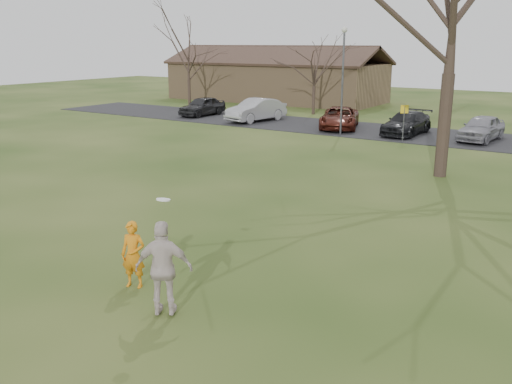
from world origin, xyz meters
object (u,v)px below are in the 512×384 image
(car_1, at_px, (256,110))
(catching_play, at_px, (164,268))
(car_2, at_px, (339,118))
(lamp_post, at_px, (343,68))
(car_0, at_px, (202,106))
(building, at_px, (275,80))
(car_4, at_px, (481,128))
(player_defender, at_px, (133,255))
(car_3, at_px, (407,123))

(car_1, height_order, catching_play, catching_play)
(car_1, distance_m, car_2, 6.34)
(car_1, xyz_separation_m, lamp_post, (7.44, -2.07, 3.15))
(car_0, relative_size, building, 0.20)
(car_4, bearing_deg, player_defender, -89.28)
(car_2, bearing_deg, car_3, -20.05)
(car_4, bearing_deg, car_2, -172.91)
(building, bearing_deg, car_1, -63.95)
(car_3, distance_m, building, 21.88)
(lamp_post, bearing_deg, car_4, 16.94)
(car_1, distance_m, car_3, 10.75)
(car_2, height_order, car_4, car_4)
(car_1, distance_m, lamp_post, 8.34)
(car_2, height_order, lamp_post, lamp_post)
(player_defender, height_order, building, building)
(car_2, bearing_deg, car_4, -19.12)
(car_1, relative_size, catching_play, 1.91)
(catching_play, relative_size, building, 0.12)
(car_0, distance_m, building, 13.23)
(player_defender, bearing_deg, car_0, 105.10)
(car_2, bearing_deg, lamp_post, -83.20)
(car_4, bearing_deg, building, 154.75)
(car_4, height_order, building, building)
(car_3, relative_size, building, 0.23)
(car_3, relative_size, lamp_post, 0.74)
(car_2, relative_size, building, 0.24)
(car_1, xyz_separation_m, building, (-6.56, 13.43, 1.11))
(building, xyz_separation_m, lamp_post, (14.00, -15.50, 2.04))
(player_defender, distance_m, car_3, 24.55)
(player_defender, relative_size, building, 0.08)
(car_0, distance_m, catching_play, 31.87)
(player_defender, bearing_deg, car_4, 64.01)
(car_4, bearing_deg, car_3, -171.94)
(car_3, distance_m, catching_play, 25.39)
(car_3, height_order, car_4, car_4)
(car_2, bearing_deg, player_defender, -95.60)
(car_0, height_order, catching_play, catching_play)
(car_2, distance_m, car_4, 8.65)
(car_0, xyz_separation_m, car_3, (15.82, -0.25, -0.03))
(player_defender, relative_size, car_1, 0.33)
(catching_play, bearing_deg, car_1, 119.48)
(car_0, bearing_deg, car_3, 0.99)
(car_3, relative_size, car_4, 1.11)
(car_4, bearing_deg, car_0, -174.08)
(catching_play, bearing_deg, car_2, 107.28)
(player_defender, relative_size, car_4, 0.37)
(car_0, xyz_separation_m, lamp_post, (12.51, -2.41, 3.23))
(car_3, bearing_deg, player_defender, -83.51)
(catching_play, bearing_deg, car_3, 97.76)
(catching_play, distance_m, building, 43.73)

